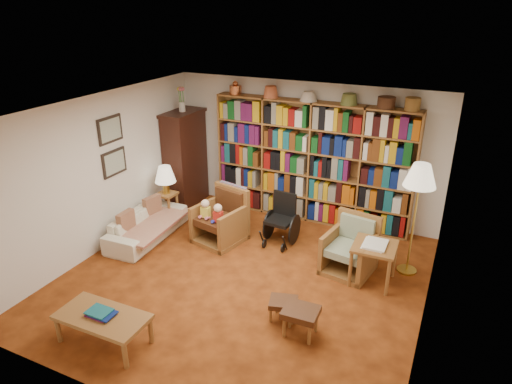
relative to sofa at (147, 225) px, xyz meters
The scene contains 23 objects.
floor 2.11m from the sofa, 11.84° to the right, with size 5.00×5.00×0.00m, color #994717.
ceiling 3.08m from the sofa, 11.84° to the right, with size 5.00×5.00×0.00m, color white.
wall_back 3.08m from the sofa, 45.28° to the left, with size 5.00×5.00×0.00m, color silver.
wall_front 3.72m from the sofa, 55.02° to the right, with size 5.00×5.00×0.00m, color silver.
wall_left 1.19m from the sofa, 136.33° to the right, with size 5.00×5.00×0.00m, color silver.
wall_right 4.68m from the sofa, ahead, with size 5.00×5.00×0.00m, color silver.
bookshelf 3.09m from the sofa, 40.17° to the left, with size 3.60×0.30×2.42m.
curio_cabinet 1.74m from the sofa, 97.44° to the left, with size 0.50×0.95×2.40m.
framed_pictures 1.46m from the sofa, 163.16° to the right, with size 0.03×0.52×0.97m.
sofa is the anchor object (origin of this frame).
sofa_throw 0.08m from the sofa, ahead, with size 0.80×1.50×0.04m, color beige.
cushion_left 0.43m from the sofa, 110.38° to the left, with size 0.11×0.35×0.35m, color maroon.
cushion_right 0.43m from the sofa, 110.38° to the right, with size 0.11×0.35×0.35m, color maroon.
side_table_lamp 0.77m from the sofa, 97.61° to the left, with size 0.34×0.34×0.53m.
table_lamp 0.99m from the sofa, 97.61° to the left, with size 0.38×0.38×0.52m.
armchair_leather 1.30m from the sofa, 24.22° to the left, with size 0.88×0.90×0.92m.
armchair_sage 3.43m from the sofa, ahead, with size 0.80×0.82×0.85m.
wheelchair 2.30m from the sofa, 22.57° to the left, with size 0.49×0.68×0.85m.
floor_lamp 4.46m from the sofa, 11.03° to the left, with size 0.46×0.46×1.72m.
side_table_papers 3.79m from the sofa, ahead, with size 0.61×0.61×0.63m.
footstool_a 3.11m from the sofa, 19.45° to the right, with size 0.42×0.38×0.30m.
footstool_b 3.44m from the sofa, 20.39° to the right, with size 0.44×0.38×0.36m.
coffee_table 2.60m from the sofa, 63.48° to the right, with size 1.10×0.56×0.44m.
Camera 1 is at (2.59, -5.06, 3.80)m, focal length 32.00 mm.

